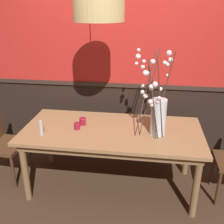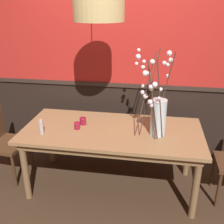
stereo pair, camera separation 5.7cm
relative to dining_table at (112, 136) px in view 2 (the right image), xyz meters
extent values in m
plane|color=#422D1E|center=(0.00, 0.00, -0.66)|extent=(24.00, 24.00, 0.00)
cube|color=black|center=(0.00, 0.74, -0.15)|extent=(5.04, 0.12, 1.02)
cube|color=#31241E|center=(0.00, 0.73, 0.38)|extent=(5.04, 0.14, 0.05)
cube|color=#B2231E|center=(0.00, 0.74, 1.31)|extent=(5.04, 0.12, 1.89)
cube|color=#997047|center=(0.00, 0.00, 0.06)|extent=(1.95, 0.91, 0.04)
cube|color=brown|center=(0.00, 0.00, 0.00)|extent=(1.84, 0.81, 0.08)
cylinder|color=brown|center=(-0.88, -0.37, -0.31)|extent=(0.07, 0.07, 0.71)
cylinder|color=brown|center=(0.88, -0.37, -0.31)|extent=(0.07, 0.07, 0.71)
cylinder|color=brown|center=(-0.88, 0.37, -0.31)|extent=(0.07, 0.07, 0.71)
cylinder|color=brown|center=(0.88, 0.37, -0.31)|extent=(0.07, 0.07, 0.71)
cube|color=#4C301C|center=(-0.25, 0.78, -0.21)|extent=(0.42, 0.42, 0.04)
cube|color=#4C301C|center=(-0.24, 0.96, 0.02)|extent=(0.38, 0.05, 0.41)
cylinder|color=#412917|center=(-0.09, 0.61, -0.44)|extent=(0.04, 0.04, 0.44)
cylinder|color=#412917|center=(-0.43, 0.62, -0.44)|extent=(0.04, 0.04, 0.44)
cylinder|color=#412917|center=(-0.07, 0.95, -0.44)|extent=(0.04, 0.04, 0.44)
cylinder|color=#412917|center=(-0.42, 0.96, -0.44)|extent=(0.04, 0.04, 0.44)
cylinder|color=#412917|center=(1.16, -0.17, -0.45)|extent=(0.04, 0.04, 0.42)
cylinder|color=#412917|center=(1.16, 0.18, -0.45)|extent=(0.04, 0.04, 0.42)
cube|color=#4C301C|center=(-1.27, -0.01, -0.22)|extent=(0.44, 0.47, 0.04)
cylinder|color=#412917|center=(-1.09, 0.16, -0.45)|extent=(0.04, 0.04, 0.42)
cylinder|color=#412917|center=(-1.12, -0.21, -0.45)|extent=(0.04, 0.04, 0.42)
cylinder|color=#412917|center=(-1.43, 0.19, -0.45)|extent=(0.04, 0.04, 0.42)
cube|color=#4C301C|center=(0.24, 0.81, -0.20)|extent=(0.48, 0.46, 0.04)
cube|color=#4C301C|center=(0.23, 1.01, 0.06)|extent=(0.44, 0.06, 0.49)
cylinder|color=#412917|center=(0.45, 0.64, -0.44)|extent=(0.04, 0.04, 0.44)
cylinder|color=#412917|center=(0.05, 0.62, -0.44)|extent=(0.04, 0.04, 0.44)
cylinder|color=#412917|center=(0.43, 1.01, -0.44)|extent=(0.04, 0.04, 0.44)
cylinder|color=#412917|center=(0.03, 0.99, -0.44)|extent=(0.04, 0.04, 0.44)
cylinder|color=silver|center=(0.49, -0.04, 0.27)|extent=(0.16, 0.16, 0.38)
cylinder|color=silver|center=(0.49, -0.04, 0.13)|extent=(0.14, 0.14, 0.08)
cylinder|color=#472D23|center=(0.49, -0.12, 0.49)|extent=(0.11, 0.03, 0.82)
sphere|color=white|center=(0.50, -0.20, 0.87)|extent=(0.04, 0.04, 0.04)
sphere|color=white|center=(0.47, -0.08, 0.46)|extent=(0.04, 0.04, 0.04)
sphere|color=white|center=(0.48, -0.14, 0.51)|extent=(0.03, 0.03, 0.03)
sphere|color=white|center=(0.47, -0.11, 0.46)|extent=(0.03, 0.03, 0.03)
cylinder|color=#472D23|center=(0.53, 0.02, 0.51)|extent=(0.17, 0.09, 0.86)
sphere|color=white|center=(0.55, 0.09, 0.90)|extent=(0.05, 0.05, 0.05)
sphere|color=white|center=(0.57, 0.08, 0.84)|extent=(0.05, 0.05, 0.05)
sphere|color=white|center=(0.49, 0.03, 0.55)|extent=(0.04, 0.04, 0.04)
sphere|color=white|center=(0.55, 0.08, 0.79)|extent=(0.04, 0.04, 0.04)
sphere|color=white|center=(0.57, 0.06, 0.84)|extent=(0.05, 0.05, 0.05)
sphere|color=white|center=(0.55, 0.03, 0.69)|extent=(0.03, 0.03, 0.03)
cylinder|color=#472D23|center=(0.42, -0.10, 0.48)|extent=(0.15, 0.11, 0.79)
sphere|color=white|center=(0.40, -0.09, 0.59)|extent=(0.05, 0.05, 0.05)
sphere|color=white|center=(0.40, -0.12, 0.62)|extent=(0.04, 0.04, 0.04)
sphere|color=white|center=(0.43, -0.13, 0.65)|extent=(0.05, 0.05, 0.05)
sphere|color=white|center=(0.40, -0.17, 0.87)|extent=(0.05, 0.05, 0.05)
cylinder|color=#472D23|center=(0.38, 0.02, 0.51)|extent=(0.17, 0.24, 0.86)
sphere|color=white|center=(0.31, 0.05, 0.82)|extent=(0.04, 0.04, 0.04)
sphere|color=white|center=(0.36, 0.04, 0.71)|extent=(0.05, 0.05, 0.05)
sphere|color=white|center=(0.30, 0.07, 0.76)|extent=(0.04, 0.04, 0.04)
cylinder|color=#472D23|center=(0.41, -0.08, 0.44)|extent=(0.12, 0.17, 0.72)
sphere|color=white|center=(0.35, -0.09, 0.75)|extent=(0.04, 0.04, 0.04)
sphere|color=white|center=(0.41, -0.09, 0.42)|extent=(0.05, 0.05, 0.05)
sphere|color=white|center=(0.33, -0.12, 0.75)|extent=(0.05, 0.05, 0.05)
sphere|color=white|center=(0.40, -0.11, 0.46)|extent=(0.05, 0.05, 0.05)
cylinder|color=#472D23|center=(0.34, 0.01, 0.50)|extent=(0.18, 0.26, 0.83)
sphere|color=white|center=(0.31, 0.01, 0.52)|extent=(0.04, 0.04, 0.04)
sphere|color=white|center=(0.25, 0.05, 0.87)|extent=(0.05, 0.05, 0.05)
sphere|color=white|center=(0.25, 0.09, 0.93)|extent=(0.04, 0.04, 0.04)
sphere|color=white|center=(0.31, 0.03, 0.58)|extent=(0.04, 0.04, 0.04)
sphere|color=white|center=(0.35, -0.02, 0.49)|extent=(0.05, 0.05, 0.05)
sphere|color=white|center=(0.24, 0.06, 0.80)|extent=(0.03, 0.03, 0.03)
cylinder|color=maroon|center=(-0.34, 0.07, 0.12)|extent=(0.07, 0.07, 0.08)
torus|color=#A81B37|center=(-0.34, 0.07, 0.16)|extent=(0.08, 0.08, 0.01)
cylinder|color=silver|center=(-0.34, 0.07, 0.11)|extent=(0.05, 0.05, 0.04)
cylinder|color=maroon|center=(-0.38, -0.05, 0.12)|extent=(0.06, 0.06, 0.08)
torus|color=#A81B37|center=(-0.38, -0.05, 0.15)|extent=(0.07, 0.07, 0.01)
cylinder|color=silver|center=(-0.38, -0.05, 0.11)|extent=(0.05, 0.05, 0.04)
cylinder|color=#ADADB2|center=(-0.71, -0.22, 0.15)|extent=(0.04, 0.04, 0.14)
cylinder|color=beige|center=(-0.71, -0.22, 0.23)|extent=(0.03, 0.03, 0.02)
cylinder|color=tan|center=(-0.11, -0.05, 1.32)|extent=(0.47, 0.47, 0.24)
sphere|color=#F9EAB7|center=(-0.11, -0.05, 1.28)|extent=(0.14, 0.14, 0.14)
camera|label=1|loc=(0.37, -2.58, 1.37)|focal=42.55mm
camera|label=2|loc=(0.43, -2.57, 1.37)|focal=42.55mm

